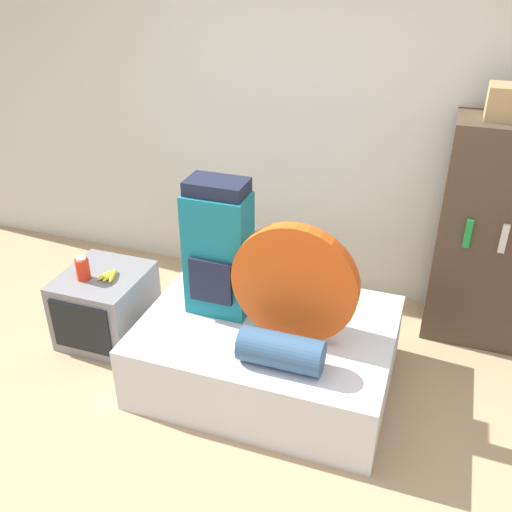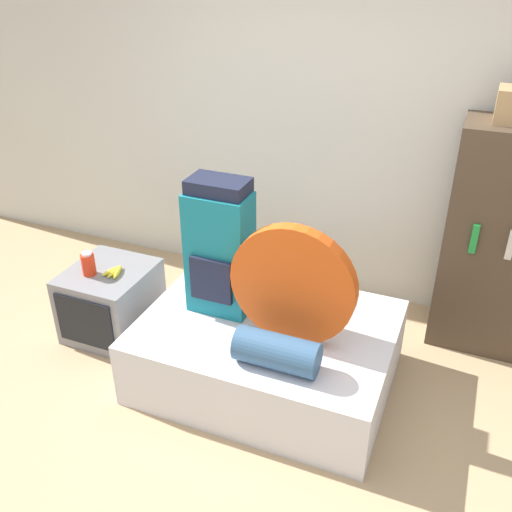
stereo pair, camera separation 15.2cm
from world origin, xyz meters
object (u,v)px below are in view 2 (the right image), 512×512
(sleeping_roll, at_px, (277,351))
(bookshelf, at_px, (508,243))
(tent_bag, at_px, (293,285))
(television, at_px, (111,301))
(backpack, at_px, (219,249))
(canister, at_px, (88,264))

(sleeping_roll, bearing_deg, bookshelf, 50.30)
(tent_bag, distance_m, television, 1.49)
(backpack, relative_size, canister, 5.21)
(television, bearing_deg, sleeping_roll, -16.47)
(backpack, bearing_deg, sleeping_roll, -37.41)
(television, relative_size, bookshelf, 0.39)
(backpack, distance_m, television, 1.06)
(television, xyz_separation_m, bookshelf, (2.48, 0.90, 0.52))
(backpack, xyz_separation_m, sleeping_roll, (0.52, -0.40, -0.32))
(sleeping_roll, distance_m, television, 1.48)
(sleeping_roll, distance_m, bookshelf, 1.72)
(backpack, xyz_separation_m, television, (-0.87, 0.01, -0.60))
(sleeping_roll, bearing_deg, backpack, 142.59)
(backpack, relative_size, television, 1.43)
(television, bearing_deg, bookshelf, 19.97)
(tent_bag, xyz_separation_m, bookshelf, (1.10, 1.05, -0.03))
(backpack, height_order, television, backpack)
(canister, bearing_deg, tent_bag, -2.68)
(tent_bag, distance_m, canister, 1.48)
(backpack, bearing_deg, television, 179.15)
(tent_bag, bearing_deg, canister, 177.32)
(backpack, height_order, tent_bag, backpack)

